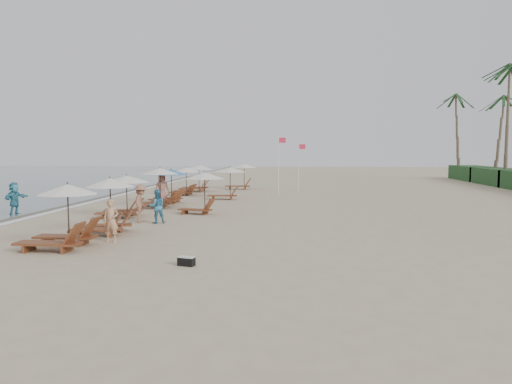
# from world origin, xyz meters

# --- Properties ---
(ground) EXTENTS (160.00, 160.00, 0.00)m
(ground) POSITION_xyz_m (0.00, 0.00, 0.00)
(ground) COLOR tan
(ground) RESTS_ON ground
(wet_sand_band) EXTENTS (3.20, 140.00, 0.01)m
(wet_sand_band) POSITION_xyz_m (-12.50, 10.00, 0.00)
(wet_sand_band) COLOR #6B5E4C
(wet_sand_band) RESTS_ON ground
(foam_line) EXTENTS (0.50, 140.00, 0.02)m
(foam_line) POSITION_xyz_m (-11.20, 10.00, 0.01)
(foam_line) COLOR white
(foam_line) RESTS_ON ground
(lounger_station_0) EXTENTS (2.66, 2.07, 2.24)m
(lounger_station_0) POSITION_xyz_m (-5.85, -4.16, 0.97)
(lounger_station_0) COLOR brown
(lounger_station_0) RESTS_ON ground
(lounger_station_1) EXTENTS (2.58, 2.55, 2.28)m
(lounger_station_1) POSITION_xyz_m (-5.48, -1.26, 1.01)
(lounger_station_1) COLOR brown
(lounger_station_1) RESTS_ON ground
(lounger_station_2) EXTENTS (2.70, 2.38, 2.12)m
(lounger_station_2) POSITION_xyz_m (-6.61, 3.80, 1.09)
(lounger_station_2) COLOR brown
(lounger_station_2) RESTS_ON ground
(lounger_station_3) EXTENTS (2.52, 2.29, 2.35)m
(lounger_station_3) POSITION_xyz_m (-6.05, 7.94, 1.26)
(lounger_station_3) COLOR brown
(lounger_station_3) RESTS_ON ground
(lounger_station_4) EXTENTS (2.54, 2.38, 2.18)m
(lounger_station_4) POSITION_xyz_m (-6.08, 10.39, 1.06)
(lounger_station_4) COLOR brown
(lounger_station_4) RESTS_ON ground
(lounger_station_5) EXTENTS (2.44, 2.20, 2.10)m
(lounger_station_5) POSITION_xyz_m (-6.40, 16.01, 1.14)
(lounger_station_5) COLOR brown
(lounger_station_5) RESTS_ON ground
(lounger_station_6) EXTENTS (2.86, 2.41, 2.18)m
(lounger_station_6) POSITION_xyz_m (-6.18, 19.15, 1.05)
(lounger_station_6) COLOR brown
(lounger_station_6) RESTS_ON ground
(inland_station_0) EXTENTS (2.60, 2.24, 2.22)m
(inland_station_0) POSITION_xyz_m (-2.86, 5.37, 1.45)
(inland_station_0) COLOR brown
(inland_station_0) RESTS_ON ground
(inland_station_1) EXTENTS (2.73, 2.24, 2.22)m
(inland_station_1) POSITION_xyz_m (-2.68, 13.16, 1.34)
(inland_station_1) COLOR brown
(inland_station_1) RESTS_ON ground
(inland_station_2) EXTENTS (2.82, 2.24, 2.22)m
(inland_station_2) POSITION_xyz_m (-2.76, 21.88, 1.29)
(inland_station_2) COLOR brown
(inland_station_2) RESTS_ON ground
(beachgoer_near) EXTENTS (0.60, 0.41, 1.60)m
(beachgoer_near) POSITION_xyz_m (-4.53, -2.92, 0.80)
(beachgoer_near) COLOR tan
(beachgoer_near) RESTS_ON ground
(beachgoer_mid_a) EXTENTS (0.95, 0.87, 1.58)m
(beachgoer_mid_a) POSITION_xyz_m (-4.22, 1.82, 0.79)
(beachgoer_mid_a) COLOR teal
(beachgoer_mid_a) RESTS_ON ground
(beachgoer_mid_b) EXTENTS (0.82, 1.25, 1.81)m
(beachgoer_mid_b) POSITION_xyz_m (-5.04, 1.98, 0.90)
(beachgoer_mid_b) COLOR #97644D
(beachgoer_mid_b) RESTS_ON ground
(beachgoer_far_b) EXTENTS (1.11, 1.03, 1.90)m
(beachgoer_far_b) POSITION_xyz_m (-6.48, 10.41, 0.95)
(beachgoer_far_b) COLOR #A6675A
(beachgoer_far_b) RESTS_ON ground
(waterline_walker) EXTENTS (0.76, 1.67, 1.74)m
(waterline_walker) POSITION_xyz_m (-12.53, 3.95, 0.87)
(waterline_walker) COLOR teal
(waterline_walker) RESTS_ON ground
(duffel_bag) EXTENTS (0.54, 0.37, 0.27)m
(duffel_bag) POSITION_xyz_m (-0.89, -6.28, 0.14)
(duffel_bag) COLOR black
(duffel_bag) RESTS_ON ground
(flag_pole_near) EXTENTS (0.59, 0.08, 4.56)m
(flag_pole_near) POSITION_xyz_m (0.78, 17.04, 2.53)
(flag_pole_near) COLOR silver
(flag_pole_near) RESTS_ON ground
(flag_pole_far) EXTENTS (0.59, 0.08, 4.10)m
(flag_pole_far) POSITION_xyz_m (2.30, 20.03, 2.28)
(flag_pole_far) COLOR silver
(flag_pole_far) RESTS_ON ground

